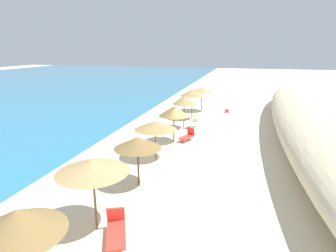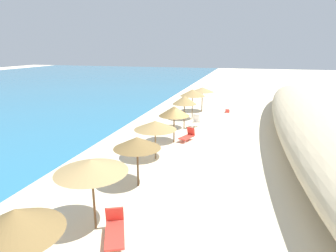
{
  "view_description": "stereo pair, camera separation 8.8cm",
  "coord_description": "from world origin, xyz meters",
  "px_view_note": "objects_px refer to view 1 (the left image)",
  "views": [
    {
      "loc": [
        -17.86,
        -3.38,
        6.52
      ],
      "look_at": [
        -0.09,
        1.52,
        1.47
      ],
      "focal_mm": 30.52,
      "sensor_mm": 36.0,
      "label": 1
    },
    {
      "loc": [
        -17.83,
        -3.47,
        6.52
      ],
      "look_at": [
        -0.09,
        1.52,
        1.47
      ],
      "focal_mm": 30.52,
      "sensor_mm": 36.0,
      "label": 2
    }
  ],
  "objects_px": {
    "beach_umbrella_7": "(202,90)",
    "lounge_chair_1": "(194,122)",
    "beach_umbrella_0": "(18,222)",
    "lounge_chair_2": "(188,136)",
    "beach_umbrella_3": "(155,125)",
    "beach_umbrella_4": "(174,111)",
    "beach_umbrella_1": "(92,166)",
    "lounge_chair_0": "(116,229)",
    "beach_umbrella_5": "(184,100)",
    "beach_umbrella_2": "(138,143)",
    "beach_umbrella_6": "(192,93)",
    "cooler_box": "(227,111)"
  },
  "relations": [
    {
      "from": "beach_umbrella_5",
      "to": "beach_umbrella_6",
      "type": "distance_m",
      "value": 3.36
    },
    {
      "from": "beach_umbrella_3",
      "to": "beach_umbrella_4",
      "type": "xyz_separation_m",
      "value": [
        3.32,
        -0.29,
        0.17
      ]
    },
    {
      "from": "lounge_chair_1",
      "to": "cooler_box",
      "type": "distance_m",
      "value": 6.95
    },
    {
      "from": "beach_umbrella_3",
      "to": "lounge_chair_0",
      "type": "height_order",
      "value": "beach_umbrella_3"
    },
    {
      "from": "beach_umbrella_2",
      "to": "beach_umbrella_4",
      "type": "xyz_separation_m",
      "value": [
        6.9,
        -0.01,
        0.07
      ]
    },
    {
      "from": "beach_umbrella_7",
      "to": "lounge_chair_2",
      "type": "xyz_separation_m",
      "value": [
        -10.07,
        -0.59,
        -1.95
      ]
    },
    {
      "from": "beach_umbrella_2",
      "to": "beach_umbrella_6",
      "type": "height_order",
      "value": "beach_umbrella_6"
    },
    {
      "from": "beach_umbrella_0",
      "to": "beach_umbrella_2",
      "type": "bearing_deg",
      "value": -0.99
    },
    {
      "from": "beach_umbrella_5",
      "to": "lounge_chair_0",
      "type": "relative_size",
      "value": 1.57
    },
    {
      "from": "beach_umbrella_3",
      "to": "beach_umbrella_4",
      "type": "distance_m",
      "value": 3.34
    },
    {
      "from": "beach_umbrella_6",
      "to": "lounge_chair_1",
      "type": "relative_size",
      "value": 1.88
    },
    {
      "from": "beach_umbrella_0",
      "to": "lounge_chair_1",
      "type": "height_order",
      "value": "beach_umbrella_0"
    },
    {
      "from": "beach_umbrella_1",
      "to": "cooler_box",
      "type": "xyz_separation_m",
      "value": [
        21.49,
        -3.2,
        -2.35
      ]
    },
    {
      "from": "beach_umbrella_5",
      "to": "cooler_box",
      "type": "height_order",
      "value": "beach_umbrella_5"
    },
    {
      "from": "beach_umbrella_1",
      "to": "lounge_chair_1",
      "type": "relative_size",
      "value": 1.81
    },
    {
      "from": "beach_umbrella_1",
      "to": "beach_umbrella_6",
      "type": "relative_size",
      "value": 0.96
    },
    {
      "from": "beach_umbrella_2",
      "to": "lounge_chair_0",
      "type": "distance_m",
      "value": 4.44
    },
    {
      "from": "beach_umbrella_5",
      "to": "lounge_chair_0",
      "type": "bearing_deg",
      "value": -176.98
    },
    {
      "from": "beach_umbrella_5",
      "to": "beach_umbrella_7",
      "type": "distance_m",
      "value": 7.02
    },
    {
      "from": "beach_umbrella_6",
      "to": "lounge_chair_1",
      "type": "distance_m",
      "value": 3.46
    },
    {
      "from": "beach_umbrella_6",
      "to": "lounge_chair_2",
      "type": "height_order",
      "value": "beach_umbrella_6"
    },
    {
      "from": "beach_umbrella_3",
      "to": "lounge_chair_1",
      "type": "bearing_deg",
      "value": -6.67
    },
    {
      "from": "beach_umbrella_0",
      "to": "beach_umbrella_7",
      "type": "relative_size",
      "value": 1.15
    },
    {
      "from": "beach_umbrella_2",
      "to": "beach_umbrella_7",
      "type": "relative_size",
      "value": 0.97
    },
    {
      "from": "beach_umbrella_6",
      "to": "lounge_chair_0",
      "type": "distance_m",
      "value": 18.11
    },
    {
      "from": "beach_umbrella_0",
      "to": "beach_umbrella_1",
      "type": "height_order",
      "value": "beach_umbrella_0"
    },
    {
      "from": "beach_umbrella_4",
      "to": "cooler_box",
      "type": "relative_size",
      "value": 6.0
    },
    {
      "from": "beach_umbrella_7",
      "to": "lounge_chair_1",
      "type": "relative_size",
      "value": 1.69
    },
    {
      "from": "beach_umbrella_5",
      "to": "beach_umbrella_1",
      "type": "bearing_deg",
      "value": 179.24
    },
    {
      "from": "beach_umbrella_3",
      "to": "beach_umbrella_4",
      "type": "height_order",
      "value": "beach_umbrella_4"
    },
    {
      "from": "beach_umbrella_1",
      "to": "beach_umbrella_4",
      "type": "distance_m",
      "value": 10.53
    },
    {
      "from": "beach_umbrella_7",
      "to": "lounge_chair_1",
      "type": "xyz_separation_m",
      "value": [
        -6.33,
        -0.35,
        -1.88
      ]
    },
    {
      "from": "beach_umbrella_4",
      "to": "lounge_chair_1",
      "type": "relative_size",
      "value": 1.74
    },
    {
      "from": "beach_umbrella_0",
      "to": "lounge_chair_2",
      "type": "distance_m",
      "value": 14.99
    },
    {
      "from": "lounge_chair_1",
      "to": "cooler_box",
      "type": "height_order",
      "value": "lounge_chair_1"
    },
    {
      "from": "beach_umbrella_7",
      "to": "cooler_box",
      "type": "relative_size",
      "value": 5.85
    },
    {
      "from": "beach_umbrella_6",
      "to": "beach_umbrella_0",
      "type": "bearing_deg",
      "value": 179.83
    },
    {
      "from": "lounge_chair_0",
      "to": "beach_umbrella_5",
      "type": "bearing_deg",
      "value": -112.1
    },
    {
      "from": "beach_umbrella_4",
      "to": "cooler_box",
      "type": "height_order",
      "value": "beach_umbrella_4"
    },
    {
      "from": "beach_umbrella_5",
      "to": "lounge_chair_1",
      "type": "relative_size",
      "value": 1.83
    },
    {
      "from": "beach_umbrella_3",
      "to": "beach_umbrella_5",
      "type": "height_order",
      "value": "beach_umbrella_5"
    },
    {
      "from": "beach_umbrella_0",
      "to": "beach_umbrella_1",
      "type": "relative_size",
      "value": 1.07
    },
    {
      "from": "lounge_chair_1",
      "to": "lounge_chair_2",
      "type": "xyz_separation_m",
      "value": [
        -3.74,
        -0.25,
        -0.07
      ]
    },
    {
      "from": "beach_umbrella_2",
      "to": "beach_umbrella_5",
      "type": "height_order",
      "value": "beach_umbrella_5"
    },
    {
      "from": "lounge_chair_1",
      "to": "beach_umbrella_2",
      "type": "bearing_deg",
      "value": 106.77
    },
    {
      "from": "lounge_chair_0",
      "to": "cooler_box",
      "type": "xyz_separation_m",
      "value": [
        21.85,
        -2.24,
        -0.21
      ]
    },
    {
      "from": "beach_umbrella_1",
      "to": "cooler_box",
      "type": "relative_size",
      "value": 6.25
    },
    {
      "from": "beach_umbrella_7",
      "to": "lounge_chair_1",
      "type": "distance_m",
      "value": 6.61
    },
    {
      "from": "beach_umbrella_2",
      "to": "beach_umbrella_3",
      "type": "xyz_separation_m",
      "value": [
        3.58,
        0.28,
        -0.1
      ]
    },
    {
      "from": "beach_umbrella_6",
      "to": "beach_umbrella_5",
      "type": "bearing_deg",
      "value": 179.59
    }
  ]
}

